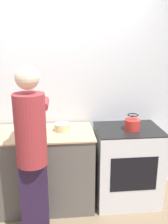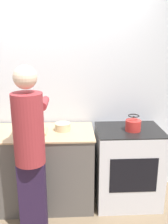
% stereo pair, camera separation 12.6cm
% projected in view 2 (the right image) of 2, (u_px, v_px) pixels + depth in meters
% --- Properties ---
extents(ground_plane, '(12.00, 12.00, 0.00)m').
position_uv_depth(ground_plane, '(52.00, 218.00, 2.79)').
color(ground_plane, '#7A664C').
extents(wall_back, '(8.00, 0.05, 2.60)m').
position_uv_depth(wall_back, '(52.00, 92.00, 3.07)').
color(wall_back, silver).
rests_on(wall_back, ground_plane).
extents(counter, '(1.76, 0.63, 0.92)m').
position_uv_depth(counter, '(19.00, 169.00, 2.93)').
color(counter, '#5B5651').
rests_on(counter, ground_plane).
extents(oven, '(0.75, 0.59, 0.93)m').
position_uv_depth(oven, '(128.00, 166.00, 2.98)').
color(oven, silver).
rests_on(oven, ground_plane).
extents(person, '(0.32, 0.56, 1.71)m').
position_uv_depth(person, '(30.00, 148.00, 2.33)').
color(person, '#291A36').
rests_on(person, ground_plane).
extents(cutting_board, '(0.29, 0.22, 0.02)m').
position_uv_depth(cutting_board, '(34.00, 132.00, 2.79)').
color(cutting_board, tan).
rests_on(cutting_board, counter).
extents(knife, '(0.23, 0.07, 0.01)m').
position_uv_depth(knife, '(30.00, 130.00, 2.81)').
color(knife, silver).
rests_on(knife, cutting_board).
extents(kettle, '(0.17, 0.17, 0.18)m').
position_uv_depth(kettle, '(133.00, 124.00, 2.79)').
color(kettle, red).
rests_on(kettle, oven).
extents(bowl_mixing, '(0.18, 0.18, 0.09)m').
position_uv_depth(bowl_mixing, '(63.00, 127.00, 2.85)').
color(bowl_mixing, '#C6B789').
rests_on(bowl_mixing, counter).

